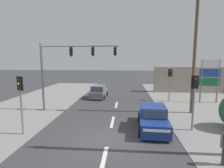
{
  "coord_description": "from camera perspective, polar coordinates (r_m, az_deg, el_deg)",
  "views": [
    {
      "loc": [
        0.99,
        -9.35,
        4.49
      ],
      "look_at": [
        -0.12,
        4.0,
        2.68
      ],
      "focal_mm": 28.0,
      "sensor_mm": 36.0,
      "label": 1
    }
  ],
  "objects": [
    {
      "name": "ground_plane",
      "position": [
        10.42,
        -1.21,
        -17.83
      ],
      "size": [
        140.0,
        140.0,
        0.0
      ],
      "primitive_type": "plane",
      "color": "#3A3A3D"
    },
    {
      "name": "lane_dash_near",
      "position": [
        8.66,
        -2.71,
        -23.49
      ],
      "size": [
        0.2,
        2.4,
        0.01
      ],
      "primitive_type": "cube",
      "color": "silver",
      "rests_on": "ground"
    },
    {
      "name": "lane_dash_mid",
      "position": [
        13.17,
        0.17,
        -12.2
      ],
      "size": [
        0.2,
        2.4,
        0.01
      ],
      "primitive_type": "cube",
      "color": "silver",
      "rests_on": "ground"
    },
    {
      "name": "lane_dash_far",
      "position": [
        17.94,
        1.46,
        -6.77
      ],
      "size": [
        0.2,
        2.4,
        0.01
      ],
      "primitive_type": "cube",
      "color": "silver",
      "rests_on": "ground"
    },
    {
      "name": "kerb_left_verge",
      "position": [
        16.98,
        -29.83,
        -8.63
      ],
      "size": [
        8.0,
        40.0,
        0.02
      ],
      "primitive_type": "cube",
      "color": "gray",
      "rests_on": "ground"
    },
    {
      "name": "utility_pole_midground_right",
      "position": [
        16.11,
        25.46,
        10.49
      ],
      "size": [
        1.8,
        0.26,
        10.47
      ],
      "color": "brown",
      "rests_on": "ground"
    },
    {
      "name": "traffic_signal_mast",
      "position": [
        15.75,
        -14.25,
        6.98
      ],
      "size": [
        6.89,
        0.48,
        6.0
      ],
      "color": "slate",
      "rests_on": "ground"
    },
    {
      "name": "pedestal_signal_right_kerb",
      "position": [
        12.14,
        25.25,
        -2.87
      ],
      "size": [
        0.44,
        0.29,
        3.56
      ],
      "color": "slate",
      "rests_on": "ground"
    },
    {
      "name": "pedestal_signal_left_kerb",
      "position": [
        11.71,
        -27.66,
        -3.38
      ],
      "size": [
        0.44,
        0.31,
        3.56
      ],
      "color": "slate",
      "rests_on": "ground"
    },
    {
      "name": "pedestal_signal_far_median",
      "position": [
        20.24,
        18.39,
        1.44
      ],
      "size": [
        0.43,
        0.31,
        3.56
      ],
      "color": "slate",
      "rests_on": "ground"
    },
    {
      "name": "shopping_plaza_sign",
      "position": [
        20.94,
        29.34,
        2.59
      ],
      "size": [
        2.1,
        0.16,
        4.6
      ],
      "color": "slate",
      "rests_on": "ground"
    },
    {
      "name": "shopfront_wall_far",
      "position": [
        27.38,
        26.18,
        1.28
      ],
      "size": [
        12.0,
        1.0,
        3.6
      ],
      "primitive_type": "cube",
      "color": "#A39384",
      "rests_on": "ground"
    },
    {
      "name": "sedan_oncoming_near",
      "position": [
        12.02,
        13.19,
        -10.86
      ],
      "size": [
        2.06,
        4.32,
        1.56
      ],
      "color": "navy",
      "rests_on": "ground"
    },
    {
      "name": "hatchback_receding_far",
      "position": [
        21.17,
        -4.34,
        -2.62
      ],
      "size": [
        1.9,
        3.7,
        1.53
      ],
      "color": "slate",
      "rests_on": "ground"
    }
  ]
}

